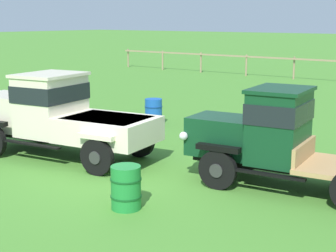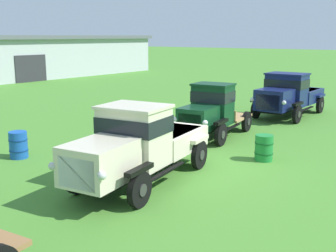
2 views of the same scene
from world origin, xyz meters
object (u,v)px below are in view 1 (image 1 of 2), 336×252
vintage_truck_second_in_line (57,114)px  vintage_truck_midrow_center (269,135)px  oil_drum_beside_row (126,187)px  oil_drum_near_fence (154,112)px

vintage_truck_second_in_line → vintage_truck_midrow_center: vintage_truck_second_in_line is taller
vintage_truck_second_in_line → oil_drum_beside_row: vintage_truck_second_in_line is taller
vintage_truck_midrow_center → oil_drum_near_fence: (-6.31, 3.71, -0.69)m
oil_drum_near_fence → vintage_truck_midrow_center: bearing=-30.5°
vintage_truck_second_in_line → oil_drum_near_fence: 4.98m
vintage_truck_second_in_line → oil_drum_beside_row: bearing=-24.0°
oil_drum_beside_row → oil_drum_near_fence: size_ratio=0.95×
vintage_truck_midrow_center → oil_drum_beside_row: (-1.53, -3.04, -0.71)m
vintage_truck_second_in_line → oil_drum_beside_row: (4.18, -1.86, -0.71)m
vintage_truck_midrow_center → oil_drum_near_fence: vintage_truck_midrow_center is taller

